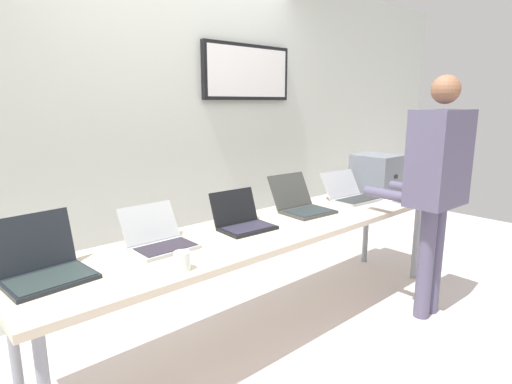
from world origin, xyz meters
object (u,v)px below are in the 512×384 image
(workbench, at_px, (272,231))
(laptop_station_0, at_px, (43,265))
(coffee_mug, at_px, (182,261))
(equipment_box, at_px, (377,174))
(laptop_station_3, at_px, (301,204))
(laptop_station_4, at_px, (351,194))
(person, at_px, (437,176))
(laptop_station_1, at_px, (159,238))
(laptop_station_2, at_px, (242,220))

(workbench, xyz_separation_m, laptop_station_0, (-1.36, 0.09, 0.11))
(workbench, bearing_deg, coffee_mug, -163.51)
(equipment_box, distance_m, laptop_station_3, 0.98)
(laptop_station_3, bearing_deg, coffee_mug, -164.07)
(workbench, distance_m, coffee_mug, 0.89)
(laptop_station_4, bearing_deg, person, -91.53)
(laptop_station_0, relative_size, laptop_station_4, 0.96)
(laptop_station_0, xyz_separation_m, laptop_station_1, (0.60, 0.02, -0.01))
(workbench, height_order, laptop_station_1, laptop_station_1)
(laptop_station_0, bearing_deg, laptop_station_3, 0.34)
(laptop_station_2, bearing_deg, person, -31.48)
(equipment_box, distance_m, person, 0.84)
(laptop_station_3, relative_size, coffee_mug, 4.59)
(laptop_station_4, xyz_separation_m, coffee_mug, (-1.81, -0.33, -0.01))
(workbench, bearing_deg, laptop_station_0, 176.07)
(laptop_station_1, bearing_deg, person, -23.16)
(laptop_station_1, relative_size, person, 0.20)
(laptop_station_1, relative_size, laptop_station_3, 0.82)
(laptop_station_0, bearing_deg, person, -17.19)
(person, bearing_deg, equipment_box, 59.61)
(laptop_station_2, distance_m, coffee_mug, 0.73)
(equipment_box, relative_size, coffee_mug, 4.08)
(equipment_box, height_order, person, person)
(laptop_station_2, relative_size, laptop_station_3, 0.83)
(equipment_box, relative_size, laptop_station_2, 1.07)
(coffee_mug, bearing_deg, laptop_station_3, 15.93)
(person, distance_m, coffee_mug, 1.85)
(laptop_station_0, relative_size, laptop_station_3, 0.92)
(workbench, height_order, person, person)
(laptop_station_2, bearing_deg, laptop_station_4, 0.10)
(laptop_station_4, height_order, person, person)
(laptop_station_2, bearing_deg, workbench, -22.05)
(laptop_station_2, distance_m, laptop_station_4, 1.16)
(laptop_station_2, height_order, coffee_mug, laptop_station_2)
(laptop_station_3, bearing_deg, laptop_station_1, 179.61)
(workbench, bearing_deg, equipment_box, 4.01)
(workbench, height_order, laptop_station_4, laptop_station_4)
(laptop_station_3, bearing_deg, person, -52.60)
(laptop_station_1, xyz_separation_m, laptop_station_3, (1.16, -0.01, 0.01))
(laptop_station_0, distance_m, coffee_mug, 0.62)
(coffee_mug, bearing_deg, laptop_station_4, 10.30)
(laptop_station_1, xyz_separation_m, person, (1.71, -0.73, 0.24))
(equipment_box, relative_size, laptop_station_4, 0.93)
(laptop_station_4, xyz_separation_m, person, (-0.02, -0.70, 0.24))
(workbench, xyz_separation_m, laptop_station_1, (-0.76, 0.11, 0.10))
(equipment_box, distance_m, coffee_mug, 2.24)
(laptop_station_2, distance_m, person, 1.36)
(laptop_station_1, height_order, person, person)
(equipment_box, relative_size, laptop_station_0, 0.97)
(laptop_station_1, xyz_separation_m, laptop_station_4, (1.73, -0.03, 0.00))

